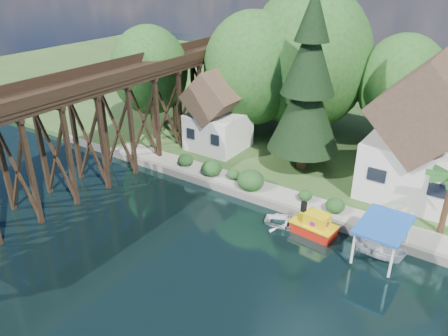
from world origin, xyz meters
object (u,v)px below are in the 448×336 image
at_px(conifer, 308,87).
at_px(tugboat, 314,226).
at_px(trestle_bridge, 105,117).
at_px(house_left, 425,137).
at_px(boat_canopy, 381,244).
at_px(boat_white_a, 290,221).
at_px(shed, 218,115).

relative_size(conifer, tugboat, 4.71).
xyz_separation_m(trestle_bridge, tugboat, (18.60, 1.40, -4.68)).
xyz_separation_m(house_left, boat_canopy, (0.14, -9.66, -4.01)).
distance_m(trestle_bridge, tugboat, 19.23).
xyz_separation_m(house_left, boat_white_a, (-6.25, -9.47, -4.77)).
bearing_deg(tugboat, trestle_bridge, -175.69).
distance_m(shed, boat_white_a, 14.61).
relative_size(trestle_bridge, boat_white_a, 12.48).
bearing_deg(house_left, trestle_bridge, -154.79).
relative_size(conifer, boat_canopy, 3.63).
height_order(conifer, tugboat, conifer).
xyz_separation_m(trestle_bridge, conifer, (13.69, 9.72, 2.42)).
bearing_deg(trestle_bridge, shed, 61.81).
xyz_separation_m(tugboat, boat_white_a, (-1.85, -0.04, -0.30)).
bearing_deg(boat_canopy, shed, 155.77).
relative_size(shed, boat_white_a, 2.22).
bearing_deg(boat_canopy, tugboat, 177.01).
bearing_deg(tugboat, conifer, 120.59).
distance_m(house_left, conifer, 9.74).
height_order(conifer, boat_white_a, conifer).
relative_size(trestle_bridge, house_left, 4.01).
relative_size(trestle_bridge, tugboat, 13.78).
height_order(house_left, tugboat, house_left).
bearing_deg(house_left, tugboat, -115.01).
relative_size(tugboat, boat_white_a, 0.91).
height_order(shed, conifer, conifer).
distance_m(tugboat, boat_white_a, 1.88).
xyz_separation_m(shed, conifer, (8.69, 0.39, 3.95)).
distance_m(house_left, tugboat, 11.32).
bearing_deg(trestle_bridge, boat_white_a, 4.64).
height_order(house_left, shed, house_left).
bearing_deg(boat_white_a, shed, 38.54).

